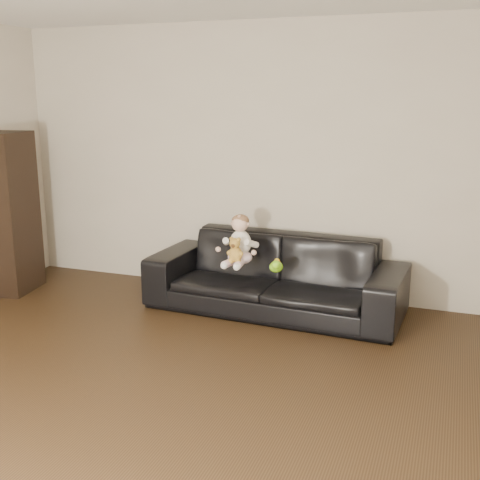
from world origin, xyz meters
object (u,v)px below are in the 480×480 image
at_px(sofa, 275,275).
at_px(teddy_bear, 235,250).
at_px(toy_green, 276,267).
at_px(baby, 240,243).
at_px(toy_blue_disc, 275,267).
at_px(cabinet, 8,213).
at_px(toy_rattle, 277,264).

bearing_deg(sofa, teddy_bear, -135.04).
bearing_deg(toy_green, baby, 160.82).
distance_m(baby, toy_blue_disc, 0.38).
distance_m(sofa, toy_blue_disc, 0.17).
bearing_deg(toy_blue_disc, sofa, 104.35).
xyz_separation_m(sofa, toy_green, (0.08, -0.26, 0.15)).
relative_size(cabinet, toy_green, 11.28).
xyz_separation_m(baby, toy_green, (0.38, -0.13, -0.15)).
distance_m(sofa, toy_rattle, 0.20).
height_order(sofa, baby, baby).
height_order(cabinet, toy_blue_disc, cabinet).
xyz_separation_m(toy_rattle, toy_blue_disc, (-0.02, 0.01, -0.03)).
bearing_deg(toy_green, toy_rattle, 103.61).
distance_m(cabinet, baby, 2.36).
bearing_deg(toy_blue_disc, cabinet, -175.35).
xyz_separation_m(cabinet, toy_blue_disc, (2.68, 0.22, -0.34)).
bearing_deg(baby, toy_green, -18.75).
height_order(baby, toy_rattle, baby).
relative_size(baby, toy_rattle, 5.96).
bearing_deg(toy_blue_disc, teddy_bear, -156.37).
xyz_separation_m(teddy_bear, toy_rattle, (0.34, 0.13, -0.12)).
xyz_separation_m(baby, toy_rattle, (0.35, -0.01, -0.16)).
height_order(toy_green, toy_blue_disc, toy_green).
distance_m(cabinet, toy_blue_disc, 2.71).
xyz_separation_m(toy_green, toy_blue_disc, (-0.05, 0.14, -0.04)).
distance_m(teddy_bear, toy_rattle, 0.39).
bearing_deg(toy_blue_disc, baby, -179.70).
bearing_deg(toy_blue_disc, toy_rattle, -24.95).
distance_m(baby, toy_rattle, 0.39).
relative_size(sofa, cabinet, 1.45).
relative_size(baby, teddy_bear, 2.00).
relative_size(sofa, toy_green, 16.35).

